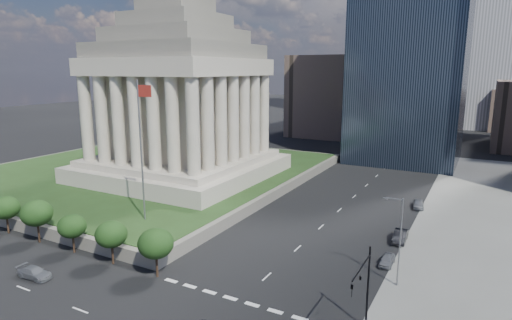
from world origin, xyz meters
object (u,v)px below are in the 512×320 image
Objects in this scene: traffic_signal_ne at (363,284)px; parked_sedan_far at (418,204)px; suv_grey at (34,273)px; flagpole at (142,143)px; street_lamp_north at (399,237)px; parked_sedan_near at (387,260)px; war_memorial at (179,79)px; parked_sedan_mid at (400,236)px.

parked_sedan_far is at bearing 91.40° from traffic_signal_ne.
traffic_signal_ne reaches higher than suv_grey.
traffic_signal_ne is at bearing -16.71° from flagpole.
street_lamp_north reaches higher than traffic_signal_ne.
parked_sedan_near is (33.28, 5.70, -12.49)m from flagpole.
parked_sedan_far is (-1.83, 29.57, -4.93)m from street_lamp_north.
war_memorial reaches higher than parked_sedan_mid.
street_lamp_north is 2.33× the size of parked_sedan_far.
parked_sedan_mid is at bearing -98.05° from parked_sedan_far.
parked_sedan_near is 0.86× the size of parked_sedan_far.
traffic_signal_ne is 0.80× the size of street_lamp_north.
traffic_signal_ne reaches higher than parked_sedan_near.
street_lamp_north is (47.33, -23.00, -15.74)m from war_memorial.
suv_grey is at bearing -134.17° from parked_sedan_far.
street_lamp_north is at bearing -94.51° from parked_sedan_far.
flagpole reaches higher than parked_sedan_near.
war_memorial is 50.97m from parked_sedan_mid.
flagpole is 4.56× the size of suv_grey.
suv_grey is at bearing -75.08° from war_memorial.
suv_grey is (10.89, -40.86, -20.76)m from war_memorial.
war_memorial is at bearing 116.89° from flagpole.
war_memorial is 60.00m from traffic_signal_ne.
parked_sedan_near is 24.87m from parked_sedan_far.
war_memorial is 4.88× the size of traffic_signal_ne.
suv_grey is at bearing -153.89° from street_lamp_north.
street_lamp_north reaches higher than parked_sedan_far.
war_memorial is at bearing 143.58° from traffic_signal_ne.
war_memorial is at bearing 11.07° from suv_grey.
suv_grey is at bearing -146.73° from parked_sedan_near.
parked_sedan_near is 8.18m from parked_sedan_mid.
parked_sedan_mid is 1.10× the size of parked_sedan_far.
parked_sedan_far is (0.00, 16.69, -0.05)m from parked_sedan_mid.
street_lamp_north reaches higher than parked_sedan_near.
suv_grey is 1.02× the size of parked_sedan_far.
traffic_signal_ne is 11.34m from street_lamp_north.
street_lamp_north is at bearing -83.90° from parked_sedan_mid.
traffic_signal_ne is 16.69m from parked_sedan_near.
traffic_signal_ne is (34.33, -10.30, -7.86)m from flagpole.
war_memorial reaches higher than traffic_signal_ne.
suv_grey is at bearing -94.36° from flagpole.
parked_sedan_near is at bearing -98.16° from parked_sedan_far.
war_memorial is 53.22m from parked_sedan_near.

